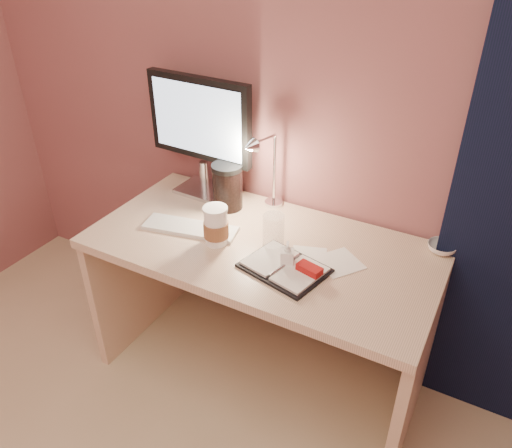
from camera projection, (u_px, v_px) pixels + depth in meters
The scene contains 12 objects.
desk at pixel (269, 278), 2.18m from camera, with size 1.40×0.70×0.73m.
monitor at pixel (201, 126), 2.20m from camera, with size 0.52×0.19×0.55m.
keyboard at pixel (190, 228), 2.08m from camera, with size 0.40×0.12×0.02m, color silver.
planner at pixel (287, 267), 1.85m from camera, with size 0.34×0.29×0.05m.
paper_a at pixel (309, 257), 1.92m from camera, with size 0.13×0.13×0.00m, color white.
paper_b at pixel (339, 263), 1.89m from camera, with size 0.15×0.15×0.00m, color white.
coffee_cup at pixel (216, 226), 1.97m from camera, with size 0.10×0.10×0.16m.
clear_cup at pixel (273, 232), 1.94m from camera, with size 0.08×0.08×0.15m, color white.
bowl at pixel (442, 248), 1.94m from camera, with size 0.11×0.11×0.04m, color silver.
lotion_bottle at pixel (287, 255), 1.84m from camera, with size 0.05×0.05×0.11m, color white.
dark_jar at pixel (228, 189), 2.20m from camera, with size 0.13×0.13×0.19m, color black.
desk_lamp at pixel (271, 168), 2.08m from camera, with size 0.13×0.22×0.36m.
Camera 1 is at (0.77, -0.08, 1.86)m, focal length 35.00 mm.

